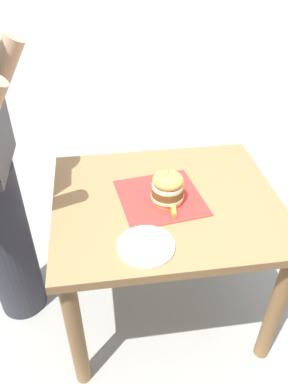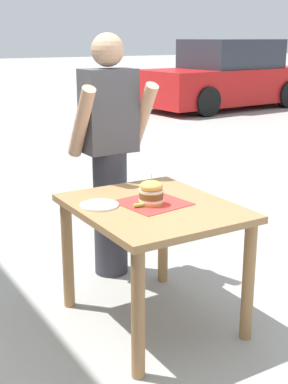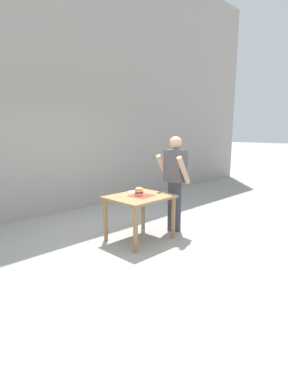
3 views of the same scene
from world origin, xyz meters
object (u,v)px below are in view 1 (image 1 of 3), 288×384
object	(u,v)px
pickle_spear	(174,209)
patio_table	(165,221)
side_plate_with_forks	(146,246)
sandwich	(168,187)

from	to	relation	value
pickle_spear	patio_table	bearing A→B (deg)	8.89
pickle_spear	side_plate_with_forks	bearing A→B (deg)	142.59
pickle_spear	sandwich	bearing A→B (deg)	10.39
patio_table	pickle_spear	size ratio (longest dim) A/B	10.73
patio_table	sandwich	size ratio (longest dim) A/B	5.63
patio_table	sandwich	xyz separation A→B (m)	(-0.01, 0.00, 0.20)
pickle_spear	side_plate_with_forks	distance (m)	0.24
sandwich	pickle_spear	bearing A→B (deg)	-169.61
patio_table	side_plate_with_forks	distance (m)	0.33
sandwich	patio_table	bearing A→B (deg)	-0.08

